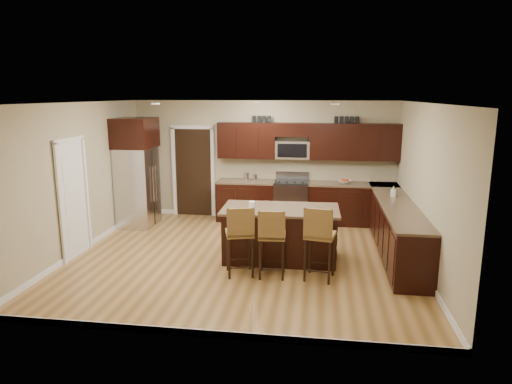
# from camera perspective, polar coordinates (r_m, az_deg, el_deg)

# --- Properties ---
(floor) EXTENTS (6.00, 6.00, 0.00)m
(floor) POSITION_cam_1_polar(r_m,az_deg,el_deg) (8.17, -1.55, -8.19)
(floor) COLOR #A27740
(floor) RESTS_ON ground
(ceiling) EXTENTS (6.00, 6.00, 0.00)m
(ceiling) POSITION_cam_1_polar(r_m,az_deg,el_deg) (7.66, -1.67, 11.10)
(ceiling) COLOR silver
(ceiling) RESTS_ON wall_back
(wall_back) EXTENTS (6.00, 0.00, 6.00)m
(wall_back) POSITION_cam_1_polar(r_m,az_deg,el_deg) (10.49, 0.90, 3.99)
(wall_back) COLOR tan
(wall_back) RESTS_ON floor
(wall_left) EXTENTS (0.00, 5.50, 5.50)m
(wall_left) POSITION_cam_1_polar(r_m,az_deg,el_deg) (8.81, -21.23, 1.59)
(wall_left) COLOR tan
(wall_left) RESTS_ON floor
(wall_right) EXTENTS (0.00, 5.50, 5.50)m
(wall_right) POSITION_cam_1_polar(r_m,az_deg,el_deg) (7.89, 20.41, 0.50)
(wall_right) COLOR tan
(wall_right) RESTS_ON floor
(base_cabinets) EXTENTS (4.02, 3.96, 0.92)m
(base_cabinets) POSITION_cam_1_polar(r_m,az_deg,el_deg) (9.33, 11.54, -2.87)
(base_cabinets) COLOR black
(base_cabinets) RESTS_ON floor
(upper_cabinets) EXTENTS (4.00, 0.33, 0.80)m
(upper_cabinets) POSITION_cam_1_polar(r_m,az_deg,el_deg) (10.19, 6.66, 6.44)
(upper_cabinets) COLOR black
(upper_cabinets) RESTS_ON wall_back
(range) EXTENTS (0.76, 0.64, 1.11)m
(range) POSITION_cam_1_polar(r_m,az_deg,el_deg) (10.30, 4.43, -1.17)
(range) COLOR silver
(range) RESTS_ON floor
(microwave) EXTENTS (0.76, 0.31, 0.40)m
(microwave) POSITION_cam_1_polar(r_m,az_deg,el_deg) (10.25, 4.59, 5.28)
(microwave) COLOR silver
(microwave) RESTS_ON upper_cabinets
(doorway) EXTENTS (0.85, 0.03, 2.06)m
(doorway) POSITION_cam_1_polar(r_m,az_deg,el_deg) (10.85, -7.80, 2.44)
(doorway) COLOR black
(doorway) RESTS_ON floor
(pantry_door) EXTENTS (0.03, 0.80, 2.04)m
(pantry_door) POSITION_cam_1_polar(r_m,az_deg,el_deg) (8.61, -21.91, -0.94)
(pantry_door) COLOR white
(pantry_door) RESTS_ON floor
(letter_decor) EXTENTS (2.20, 0.03, 0.15)m
(letter_decor) POSITION_cam_1_polar(r_m,az_deg,el_deg) (10.16, 5.90, 9.02)
(letter_decor) COLOR black
(letter_decor) RESTS_ON upper_cabinets
(island) EXTENTS (2.02, 1.08, 0.92)m
(island) POSITION_cam_1_polar(r_m,az_deg,el_deg) (7.98, 3.04, -5.44)
(island) COLOR black
(island) RESTS_ON floor
(stool_left) EXTENTS (0.53, 0.53, 1.14)m
(stool_left) POSITION_cam_1_polar(r_m,az_deg,el_deg) (7.17, -2.02, -5.15)
(stool_left) COLOR olive
(stool_left) RESTS_ON floor
(stool_mid) EXTENTS (0.44, 0.44, 1.11)m
(stool_mid) POSITION_cam_1_polar(r_m,az_deg,el_deg) (7.10, 2.00, -5.46)
(stool_mid) COLOR olive
(stool_mid) RESTS_ON floor
(stool_right) EXTENTS (0.51, 0.51, 1.17)m
(stool_right) POSITION_cam_1_polar(r_m,az_deg,el_deg) (7.05, 7.91, -5.35)
(stool_right) COLOR olive
(stool_right) RESTS_ON floor
(refrigerator) EXTENTS (0.79, 0.92, 2.35)m
(refrigerator) POSITION_cam_1_polar(r_m,az_deg,el_deg) (10.18, -14.68, 2.54)
(refrigerator) COLOR silver
(refrigerator) RESTS_ON floor
(floor_mat) EXTENTS (0.97, 0.82, 0.01)m
(floor_mat) POSITION_cam_1_polar(r_m,az_deg,el_deg) (9.16, 7.28, -5.97)
(floor_mat) COLOR brown
(floor_mat) RESTS_ON floor
(fruit_bowl) EXTENTS (0.35, 0.35, 0.07)m
(fruit_bowl) POSITION_cam_1_polar(r_m,az_deg,el_deg) (10.20, 11.02, 1.26)
(fruit_bowl) COLOR silver
(fruit_bowl) RESTS_ON base_cabinets
(soap_bottle) EXTENTS (0.11, 0.11, 0.20)m
(soap_bottle) POSITION_cam_1_polar(r_m,az_deg,el_deg) (9.10, 16.79, 0.09)
(soap_bottle) COLOR #B2B2B2
(soap_bottle) RESTS_ON base_cabinets
(canister_tall) EXTENTS (0.12, 0.12, 0.18)m
(canister_tall) POSITION_cam_1_polar(r_m,az_deg,el_deg) (10.30, -1.18, 1.91)
(canister_tall) COLOR silver
(canister_tall) RESTS_ON base_cabinets
(canister_short) EXTENTS (0.11, 0.11, 0.15)m
(canister_short) POSITION_cam_1_polar(r_m,az_deg,el_deg) (10.27, -0.15, 1.80)
(canister_short) COLOR silver
(canister_short) RESTS_ON base_cabinets
(island_jar) EXTENTS (0.10, 0.10, 0.10)m
(island_jar) POSITION_cam_1_polar(r_m,az_deg,el_deg) (7.89, -0.54, -1.55)
(island_jar) COLOR white
(island_jar) RESTS_ON island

